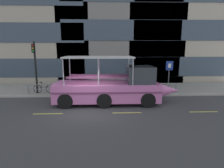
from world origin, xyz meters
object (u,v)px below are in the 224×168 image
Objects in this scene: duck_tour_boat at (114,88)px; pedestrian_near_bow at (149,80)px; parking_sign at (169,71)px; leaned_bicycle at (44,89)px; traffic_light_pole at (35,62)px.

pedestrian_near_bow is at bearing 46.64° from duck_tour_boat.
parking_sign is 5.45m from duck_tour_boat.
duck_tour_boat is 5.86× the size of pedestrian_near_bow.
pedestrian_near_bow reaches higher than leaned_bicycle.
traffic_light_pole reaches higher than duck_tour_boat.
leaned_bicycle is at bearing 156.87° from duck_tour_boat.
traffic_light_pole is 2.76× the size of pedestrian_near_bow.
traffic_light_pole is 7.20m from duck_tour_boat.
traffic_light_pole is 11.29m from parking_sign.
duck_tour_boat reaches higher than pedestrian_near_bow.
traffic_light_pole is 1.60× the size of parking_sign.
traffic_light_pole reaches higher than leaned_bicycle.
duck_tour_boat is at bearing -23.13° from leaned_bicycle.
pedestrian_near_bow is (3.31, 3.51, -0.01)m from duck_tour_boat.
duck_tour_boat is at bearing -22.58° from traffic_light_pole.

